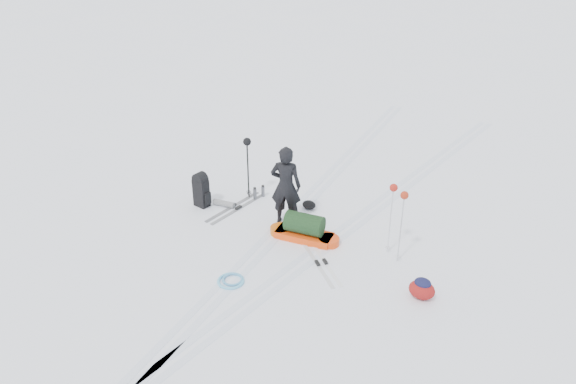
# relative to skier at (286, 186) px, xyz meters

# --- Properties ---
(ground) EXTENTS (200.00, 200.00, 0.00)m
(ground) POSITION_rel_skier_xyz_m (0.04, -0.50, -0.90)
(ground) COLOR white
(ground) RESTS_ON ground
(ski_tracks) EXTENTS (3.38, 17.97, 0.01)m
(ski_tracks) POSITION_rel_skier_xyz_m (0.65, 0.37, -0.90)
(ski_tracks) COLOR silver
(ski_tracks) RESTS_ON ground
(skier) EXTENTS (0.76, 0.62, 1.81)m
(skier) POSITION_rel_skier_xyz_m (0.00, 0.00, 0.00)
(skier) COLOR black
(skier) RESTS_ON ground
(pulk_sled) EXTENTS (1.57, 0.64, 0.59)m
(pulk_sled) POSITION_rel_skier_xyz_m (0.67, -0.38, -0.68)
(pulk_sled) COLOR #EE440E
(pulk_sled) RESTS_ON ground
(expedition_rucksack) EXTENTS (0.91, 0.47, 0.84)m
(expedition_rucksack) POSITION_rel_skier_xyz_m (-2.00, -0.30, -0.51)
(expedition_rucksack) COLOR black
(expedition_rucksack) RESTS_ON ground
(ski_poles_black) EXTENTS (0.19, 0.19, 1.51)m
(ski_poles_black) POSITION_rel_skier_xyz_m (-1.37, 0.59, 0.33)
(ski_poles_black) COLOR black
(ski_poles_black) RESTS_ON ground
(ski_poles_silver) EXTENTS (0.44, 0.34, 1.55)m
(ski_poles_silver) POSITION_rel_skier_xyz_m (2.51, -0.07, 0.39)
(ski_poles_silver) COLOR silver
(ski_poles_silver) RESTS_ON ground
(touring_skis_grey) EXTENTS (0.49, 1.78, 0.06)m
(touring_skis_grey) POSITION_rel_skier_xyz_m (-1.33, -0.03, -0.89)
(touring_skis_grey) COLOR gray
(touring_skis_grey) RESTS_ON ground
(touring_skis_white) EXTENTS (1.38, 1.25, 0.06)m
(touring_skis_white) POSITION_rel_skier_xyz_m (1.39, -1.01, -0.89)
(touring_skis_white) COLOR #BABCC0
(touring_skis_white) RESTS_ON ground
(rope_coil) EXTENTS (0.60, 0.60, 0.06)m
(rope_coil) POSITION_rel_skier_xyz_m (0.21, -2.36, -0.87)
(rope_coil) COLOR #5CB8E0
(rope_coil) RESTS_ON ground
(small_daypack) EXTENTS (0.48, 0.36, 0.41)m
(small_daypack) POSITION_rel_skier_xyz_m (3.41, -1.04, -0.71)
(small_daypack) COLOR maroon
(small_daypack) RESTS_ON ground
(thermos_pair) EXTENTS (0.19, 0.33, 0.32)m
(thermos_pair) POSITION_rel_skier_xyz_m (-1.12, 0.65, -0.76)
(thermos_pair) COLOR #515358
(thermos_pair) RESTS_ON ground
(stuff_sack) EXTENTS (0.35, 0.29, 0.20)m
(stuff_sack) POSITION_rel_skier_xyz_m (0.15, 0.79, -0.80)
(stuff_sack) COLOR black
(stuff_sack) RESTS_ON ground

